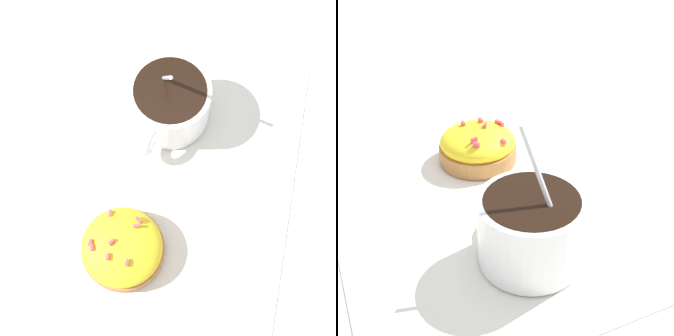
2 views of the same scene
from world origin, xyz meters
The scene contains 4 objects.
ground_plane centered at (0.00, 0.00, 0.00)m, with size 3.00×3.00×0.00m, color silver.
paper_napkin centered at (0.00, 0.00, 0.00)m, with size 0.35×0.31×0.00m.
coffee_cup centered at (0.08, 0.00, 0.04)m, with size 0.11×0.09×0.12m.
frosted_pastry centered at (-0.08, 0.01, 0.02)m, with size 0.08×0.08×0.04m.
Camera 2 is at (0.34, -0.13, 0.28)m, focal length 50.00 mm.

